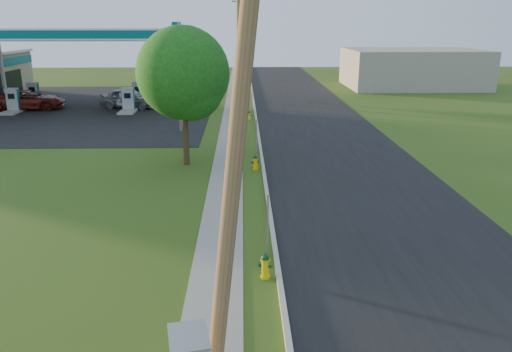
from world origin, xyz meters
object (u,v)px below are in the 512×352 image
Objects in this scene: fuel_pump_se at (139,95)px; price_pylon at (177,46)px; utility_pole_far at (241,46)px; utility_pole_near at (236,144)px; hydrant_far at (249,116)px; utility_pole_mid at (240,60)px; fuel_pump_ne at (129,103)px; car_silver at (129,98)px; fuel_pump_sw at (34,96)px; car_red at (29,100)px; tree_lot at (188,50)px; tree_verge at (185,77)px; hydrant_near at (265,266)px; fuel_pump_nw at (14,103)px; hydrant_mid at (255,162)px.

fuel_pump_se is 13.40m from price_pylon.
fuel_pump_se is at bearing -173.59° from utility_pole_far.
utility_pole_near is 27.62m from hydrant_far.
utility_pole_mid is 6.76m from price_pylon.
utility_pole_near is 32.51m from fuel_pump_ne.
price_pylon is 11.67m from car_silver.
fuel_pump_sw is at bearing -176.80° from utility_pole_far.
fuel_pump_se is (-8.90, 17.00, -4.23)m from utility_pole_mid.
fuel_pump_ne is at bearing -150.67° from utility_pole_far.
fuel_pump_se is 0.57× the size of car_red.
utility_pole_mid is at bearing -54.66° from price_pylon.
tree_lot is (-1.21, 17.87, -1.22)m from price_pylon.
car_silver is at bearing -14.25° from fuel_pump_sw.
utility_pole_far is 20.67m from tree_verge.
fuel_pump_ne is at bearing 106.02° from utility_pole_near.
utility_pole_far is 13.11m from price_pylon.
hydrant_near is at bearing -72.82° from fuel_pump_se.
hydrant_far is 0.14× the size of car_silver.
fuel_pump_nw is 4.40× the size of hydrant_mid.
price_pylon is 1.23× the size of car_red.
car_red is at bearing 146.75° from price_pylon.
tree_verge is 18.85m from car_silver.
fuel_pump_nw is at bearing -90.00° from fuel_pump_sw.
price_pylon is (5.00, -7.50, 4.71)m from fuel_pump_ne.
hydrant_mid is 12.69m from hydrant_far.
hydrant_near is at bearing -146.25° from car_silver.
tree_lot is (-5.11, 23.37, -0.74)m from utility_pole_mid.
hydrant_near reaches higher than hydrant_mid.
fuel_pump_se is 20.80m from tree_verge.
utility_pole_near reaches higher than price_pylon.
car_red reaches higher than hydrant_mid.
utility_pole_near is 0.97× the size of utility_pole_mid.
car_red is at bearing 108.84° from car_silver.
fuel_pump_ne is (-8.90, 31.00, -4.08)m from utility_pole_near.
utility_pole_near reaches higher than car_silver.
utility_pole_far is at bearing 90.00° from utility_pole_near.
fuel_pump_nw is (-17.90, 31.00, -4.08)m from utility_pole_near.
utility_pole_mid is 3.06× the size of fuel_pump_se.
tree_verge is 12.73m from hydrant_near.
fuel_pump_sw is 18.72m from price_pylon.
hydrant_far is (-0.13, 23.36, -0.04)m from hydrant_near.
fuel_pump_nw is at bearing 180.00° from fuel_pump_ne.
utility_pole_near reaches higher than tree_verge.
utility_pole_mid is 1.76× the size of car_red.
tree_lot is at bearing -61.59° from car_red.
tree_lot is at bearing 98.83° from hydrant_near.
hydrant_mid is (18.61, -20.44, -0.37)m from fuel_pump_sw.
tree_verge is at bearing -144.29° from car_silver.
fuel_pump_nw is 32.90m from hydrant_near.
price_pylon is 9.42× the size of hydrant_mid.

